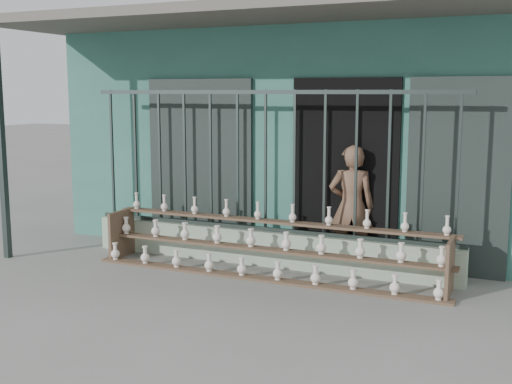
% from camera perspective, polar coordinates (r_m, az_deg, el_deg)
% --- Properties ---
extents(ground, '(60.00, 60.00, 0.00)m').
position_cam_1_polar(ground, '(7.25, -3.21, -8.96)').
color(ground, slate).
extents(workshop_building, '(7.40, 6.60, 3.21)m').
position_cam_1_polar(workshop_building, '(10.86, 6.92, 5.64)').
color(workshop_building, '#326A5D').
rests_on(workshop_building, ground).
extents(parapet_wall, '(5.00, 0.20, 0.45)m').
position_cam_1_polar(parapet_wall, '(8.32, 0.83, -4.99)').
color(parapet_wall, '#A4BA9F').
rests_on(parapet_wall, ground).
extents(security_fence, '(5.00, 0.04, 1.80)m').
position_cam_1_polar(security_fence, '(8.13, 0.85, 2.73)').
color(security_fence, '#283330').
rests_on(security_fence, parapet_wall).
extents(shelf_rack, '(4.50, 0.68, 0.85)m').
position_cam_1_polar(shelf_rack, '(7.85, 1.02, -4.86)').
color(shelf_rack, brown).
rests_on(shelf_rack, ground).
extents(elderly_woman, '(0.65, 0.51, 1.57)m').
position_cam_1_polar(elderly_woman, '(8.21, 8.48, -1.29)').
color(elderly_woman, brown).
rests_on(elderly_woman, ground).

